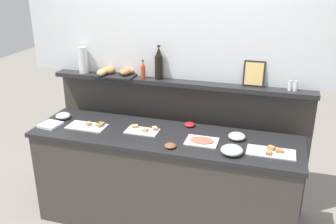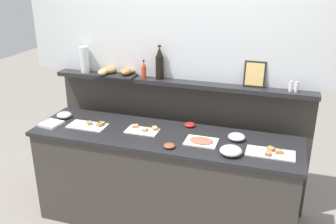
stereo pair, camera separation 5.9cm
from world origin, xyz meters
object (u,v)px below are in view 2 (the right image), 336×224
(sandwich_platter_front, at_px, (143,130))
(bread_basket, at_px, (116,72))
(glass_bowl_medium, at_px, (231,151))
(napkin_stack, at_px, (51,124))
(condiment_bowl_cream, at_px, (169,146))
(hot_sauce_bottle, at_px, (144,70))
(condiment_bowl_dark, at_px, (190,125))
(salt_shaker, at_px, (291,86))
(sandwich_platter_side, at_px, (271,153))
(glass_bowl_small, at_px, (64,115))
(pepper_shaker, at_px, (296,87))
(sandwich_platter_rear, at_px, (89,125))
(wine_bottle_dark, at_px, (160,64))
(cold_cuts_platter, at_px, (201,141))
(glass_bowl_large, at_px, (237,137))
(water_carafe, at_px, (85,60))
(framed_picture, at_px, (255,74))

(sandwich_platter_front, relative_size, bread_basket, 0.72)
(glass_bowl_medium, distance_m, napkin_stack, 1.65)
(condiment_bowl_cream, bearing_deg, hot_sauce_bottle, 126.00)
(condiment_bowl_dark, xyz_separation_m, salt_shaker, (0.82, 0.18, 0.39))
(sandwich_platter_side, height_order, glass_bowl_small, glass_bowl_small)
(napkin_stack, relative_size, bread_basket, 0.42)
(pepper_shaker, bearing_deg, salt_shaker, 180.00)
(condiment_bowl_cream, height_order, bread_basket, bread_basket)
(sandwich_platter_rear, bearing_deg, glass_bowl_small, 161.76)
(condiment_bowl_cream, relative_size, wine_bottle_dark, 0.30)
(bread_basket, bearing_deg, sandwich_platter_rear, -99.46)
(cold_cuts_platter, bearing_deg, glass_bowl_large, 25.88)
(sandwich_platter_side, xyz_separation_m, napkin_stack, (-1.94, -0.04, 0.00))
(glass_bowl_small, bearing_deg, water_carafe, 79.28)
(napkin_stack, distance_m, bread_basket, 0.78)
(napkin_stack, bearing_deg, salt_shaker, 14.73)
(condiment_bowl_cream, bearing_deg, sandwich_platter_front, 144.30)
(wine_bottle_dark, xyz_separation_m, salt_shaker, (1.17, -0.01, -0.10))
(salt_shaker, bearing_deg, bread_basket, -179.85)
(condiment_bowl_dark, distance_m, condiment_bowl_cream, 0.46)
(condiment_bowl_dark, height_order, hot_sauce_bottle, hot_sauce_bottle)
(sandwich_platter_rear, height_order, framed_picture, framed_picture)
(sandwich_platter_rear, xyz_separation_m, wine_bottle_dark, (0.51, 0.47, 0.50))
(sandwich_platter_front, height_order, pepper_shaker, pepper_shaker)
(wine_bottle_dark, height_order, water_carafe, wine_bottle_dark)
(condiment_bowl_cream, xyz_separation_m, salt_shaker, (0.87, 0.63, 0.39))
(glass_bowl_large, bearing_deg, cold_cuts_platter, -154.12)
(glass_bowl_small, height_order, condiment_bowl_dark, glass_bowl_small)
(glass_bowl_small, distance_m, bread_basket, 0.64)
(glass_bowl_large, bearing_deg, napkin_stack, -172.96)
(hot_sauce_bottle, bearing_deg, sandwich_platter_side, -21.35)
(wine_bottle_dark, bearing_deg, glass_bowl_medium, -38.15)
(sandwich_platter_side, bearing_deg, bread_basket, 162.07)
(glass_bowl_large, relative_size, wine_bottle_dark, 0.45)
(pepper_shaker, relative_size, water_carafe, 0.34)
(water_carafe, bearing_deg, condiment_bowl_dark, -9.00)
(sandwich_platter_front, distance_m, water_carafe, 0.99)
(condiment_bowl_cream, bearing_deg, napkin_stack, 175.13)
(wine_bottle_dark, distance_m, pepper_shaker, 1.22)
(condiment_bowl_cream, xyz_separation_m, water_carafe, (-1.08, 0.63, 0.47))
(hot_sauce_bottle, bearing_deg, glass_bowl_small, -154.67)
(sandwich_platter_side, relative_size, glass_bowl_large, 2.59)
(sandwich_platter_rear, bearing_deg, glass_bowl_medium, -6.61)
(sandwich_platter_rear, distance_m, glass_bowl_medium, 1.31)
(salt_shaker, bearing_deg, pepper_shaker, 0.00)
(sandwich_platter_side, xyz_separation_m, cold_cuts_platter, (-0.56, 0.03, 0.00))
(condiment_bowl_dark, bearing_deg, napkin_stack, -163.60)
(sandwich_platter_side, height_order, cold_cuts_platter, sandwich_platter_side)
(sandwich_platter_front, distance_m, pepper_shaker, 1.36)
(wine_bottle_dark, bearing_deg, cold_cuts_platter, -42.36)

